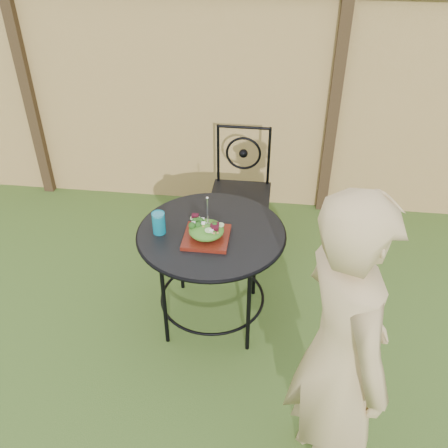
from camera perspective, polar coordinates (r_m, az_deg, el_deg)
name	(u,v)px	position (r m, az deg, el deg)	size (l,w,h in m)	color
ground	(113,387)	(3.21, -12.53, -17.77)	(60.00, 60.00, 0.00)	#244115
fence	(178,100)	(4.36, -5.32, 13.91)	(8.00, 0.12, 1.90)	tan
patio_table	(212,249)	(3.14, -1.43, -2.89)	(0.92, 0.92, 0.72)	black
patio_chair	(241,187)	(3.92, 1.96, 4.23)	(0.46, 0.46, 0.95)	black
diner	(340,355)	(2.26, 13.09, -14.41)	(0.60, 0.40, 1.66)	tan
salad_plate	(207,237)	(2.98, -2.01, -1.52)	(0.27, 0.27, 0.02)	#3F1209
salad	(206,230)	(2.95, -2.03, -0.71)	(0.21, 0.21, 0.08)	#235614
fork	(208,212)	(2.88, -1.89, 1.38)	(0.01, 0.01, 0.18)	silver
drinking_glass	(159,223)	(3.03, -7.46, 0.13)	(0.08, 0.08, 0.14)	#0C778E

